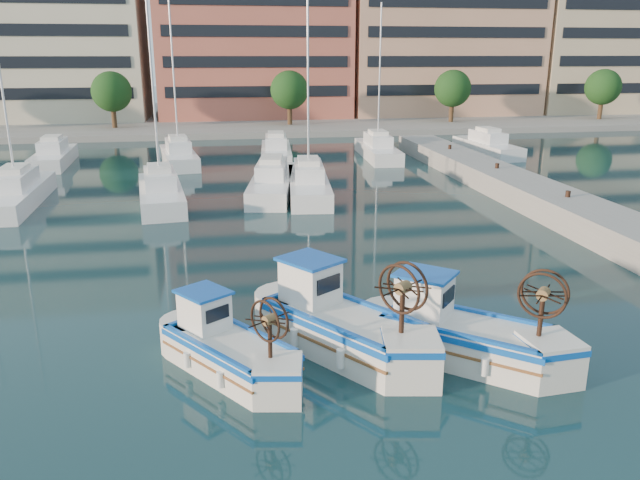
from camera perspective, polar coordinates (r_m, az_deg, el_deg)
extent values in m
plane|color=#1A4144|center=(15.95, 5.64, -13.16)|extent=(300.00, 300.00, 0.00)
cube|color=gray|center=(80.77, -6.78, 11.20)|extent=(180.00, 40.00, 0.60)
cube|color=beige|center=(80.72, -24.35, 17.59)|extent=(23.00, 14.00, 21.00)
cube|color=black|center=(73.95, -25.72, 17.64)|extent=(21.16, 0.12, 18.90)
cube|color=#BE5C49|center=(78.64, -6.26, 20.41)|extent=(22.00, 14.00, 25.00)
cube|color=black|center=(71.67, -5.91, 20.79)|extent=(20.24, 0.12, 22.50)
cube|color=tan|center=(83.17, 10.74, 18.99)|extent=(23.00, 14.00, 22.00)
cube|color=black|center=(76.61, 12.60, 19.11)|extent=(21.16, 0.12, 19.80)
cube|color=#CBB18C|center=(93.44, 24.88, 18.15)|extent=(22.00, 14.00, 24.00)
cylinder|color=#3F2B19|center=(67.91, -18.31, 10.48)|extent=(0.50, 0.50, 3.00)
sphere|color=#1C4719|center=(67.71, -18.52, 12.74)|extent=(4.00, 4.00, 4.00)
cylinder|color=#3F2B19|center=(67.57, -2.78, 11.26)|extent=(0.50, 0.50, 3.00)
sphere|color=#1C4719|center=(67.37, -2.81, 13.54)|extent=(4.00, 4.00, 4.00)
cylinder|color=#3F2B19|center=(71.90, 11.91, 11.26)|extent=(0.50, 0.50, 3.00)
sphere|color=#1C4719|center=(71.70, 12.04, 13.40)|extent=(4.00, 4.00, 4.00)
cylinder|color=#3F2B19|center=(80.12, 24.23, 10.70)|extent=(0.50, 0.50, 3.00)
sphere|color=#1C4719|center=(79.95, 24.46, 12.61)|extent=(4.00, 4.00, 4.00)
cube|color=white|center=(37.49, -25.93, 3.61)|extent=(2.53, 9.41, 1.00)
cylinder|color=silver|center=(36.80, -27.03, 11.97)|extent=(0.12, 0.12, 11.00)
cube|color=white|center=(35.12, -14.34, 4.00)|extent=(3.17, 8.54, 1.00)
cylinder|color=silver|center=(34.38, -15.01, 12.97)|extent=(0.12, 0.12, 11.00)
cube|color=white|center=(36.98, -4.41, 5.10)|extent=(3.74, 9.90, 1.00)
cube|color=white|center=(36.31, -1.05, 4.93)|extent=(3.11, 9.39, 1.00)
cylinder|color=silver|center=(35.60, -1.10, 13.63)|extent=(0.12, 0.12, 11.00)
cube|color=white|center=(50.20, -23.13, 6.89)|extent=(2.65, 8.34, 1.00)
cube|color=white|center=(47.49, -12.77, 7.33)|extent=(3.34, 8.22, 1.00)
cylinder|color=silver|center=(46.94, -13.21, 13.96)|extent=(0.12, 0.12, 11.00)
cube|color=white|center=(48.54, -4.03, 7.89)|extent=(2.91, 8.69, 1.00)
cube|color=white|center=(49.66, 5.29, 8.06)|extent=(2.70, 9.14, 1.00)
cylinder|color=silver|center=(49.14, 5.46, 14.41)|extent=(0.12, 0.12, 11.00)
cube|color=white|center=(53.10, 15.01, 8.13)|extent=(2.71, 8.66, 1.00)
cube|color=silver|center=(16.42, -8.19, -10.48)|extent=(3.45, 3.93, 0.93)
cube|color=#0D4DAF|center=(16.27, -8.24, -9.38)|extent=(3.56, 4.05, 0.14)
cube|color=blue|center=(16.29, -8.23, -9.55)|extent=(2.95, 3.43, 0.05)
cube|color=white|center=(16.81, -10.52, -6.37)|extent=(1.46, 1.50, 0.97)
cube|color=#0D4DAF|center=(16.61, -10.62, -4.69)|extent=(1.64, 1.68, 0.07)
cylinder|color=#331E14|center=(14.87, -4.59, -9.20)|extent=(0.11, 0.11, 1.02)
cylinder|color=brown|center=(14.64, -4.64, -7.27)|extent=(0.37, 0.37, 0.25)
torus|color=#331E14|center=(14.56, -5.04, -7.42)|extent=(0.65, 0.87, 1.03)
torus|color=#331E14|center=(14.72, -4.25, -7.13)|extent=(0.65, 0.87, 1.03)
cube|color=silver|center=(17.25, 2.17, -8.53)|extent=(4.24, 4.84, 1.14)
cube|color=#0D4DAF|center=(17.07, 2.18, -7.21)|extent=(4.37, 4.99, 0.17)
cube|color=blue|center=(17.09, 2.18, -7.42)|extent=(3.63, 4.22, 0.07)
cube|color=white|center=(17.63, -0.90, -3.82)|extent=(1.79, 1.84, 1.19)
cube|color=#0D4DAF|center=(17.42, -0.91, -1.81)|extent=(2.02, 2.07, 0.09)
cylinder|color=#331E14|center=(15.61, 7.50, -6.65)|extent=(0.13, 0.13, 1.26)
cylinder|color=brown|center=(15.36, 7.59, -4.34)|extent=(0.46, 0.45, 0.30)
torus|color=#331E14|center=(15.24, 7.22, -4.50)|extent=(0.80, 1.08, 1.27)
torus|color=#331E14|center=(15.48, 7.96, -4.19)|extent=(0.80, 1.08, 1.27)
cube|color=silver|center=(17.27, 13.16, -9.08)|extent=(4.45, 4.16, 1.07)
cube|color=#0D4DAF|center=(17.10, 13.25, -7.86)|extent=(4.58, 4.29, 0.16)
cube|color=blue|center=(17.12, 13.23, -8.05)|extent=(3.86, 3.58, 0.06)
cube|color=white|center=(17.19, 9.52, -5.00)|extent=(1.73, 1.71, 1.12)
cube|color=#0D4DAF|center=(16.98, 9.62, -3.08)|extent=(1.95, 1.93, 0.08)
cylinder|color=#331E14|center=(16.43, 19.53, -6.71)|extent=(0.12, 0.12, 1.18)
cylinder|color=brown|center=(16.20, 19.75, -4.66)|extent=(0.43, 0.43, 0.29)
torus|color=#331E14|center=(16.06, 19.63, -4.83)|extent=(0.96, 0.82, 1.19)
torus|color=#331E14|center=(16.34, 19.86, -4.48)|extent=(0.96, 0.82, 1.19)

